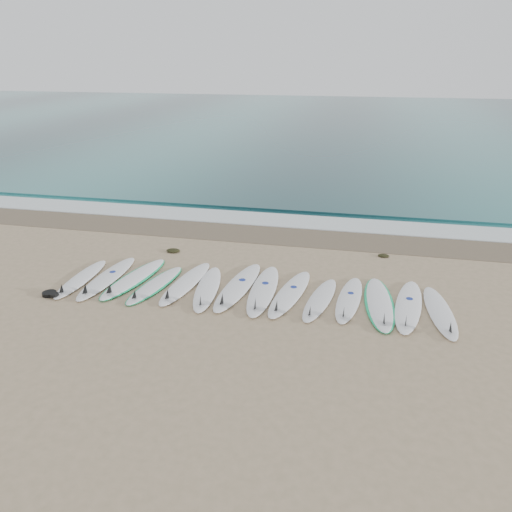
% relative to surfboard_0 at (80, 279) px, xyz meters
% --- Properties ---
extents(ground, '(120.00, 120.00, 0.00)m').
position_rel_surfboard_0_xyz_m(ground, '(4.21, 0.26, -0.05)').
color(ground, tan).
extents(ocean, '(120.00, 55.00, 0.03)m').
position_rel_surfboard_0_xyz_m(ocean, '(4.21, 32.76, -0.04)').
color(ocean, '#1E585C').
rests_on(ocean, ground).
extents(wet_sand_band, '(120.00, 1.80, 0.01)m').
position_rel_surfboard_0_xyz_m(wet_sand_band, '(4.21, 4.36, -0.05)').
color(wet_sand_band, brown).
rests_on(wet_sand_band, ground).
extents(foam_band, '(120.00, 1.40, 0.04)m').
position_rel_surfboard_0_xyz_m(foam_band, '(4.21, 5.76, -0.03)').
color(foam_band, silver).
rests_on(foam_band, ground).
extents(wave_crest, '(120.00, 1.00, 0.10)m').
position_rel_surfboard_0_xyz_m(wave_crest, '(4.21, 7.26, -0.00)').
color(wave_crest, '#1E585C').
rests_on(wave_crest, ground).
extents(surfboard_0, '(0.53, 2.37, 0.30)m').
position_rel_surfboard_0_xyz_m(surfboard_0, '(0.00, 0.00, 0.00)').
color(surfboard_0, white).
rests_on(surfboard_0, ground).
extents(surfboard_1, '(0.63, 2.70, 0.34)m').
position_rel_surfboard_0_xyz_m(surfboard_1, '(0.61, 0.16, 0.01)').
color(surfboard_1, white).
rests_on(surfboard_1, ground).
extents(surfboard_2, '(1.06, 2.72, 0.34)m').
position_rel_surfboard_0_xyz_m(surfboard_2, '(1.27, 0.31, -0.00)').
color(surfboard_2, white).
rests_on(surfboard_2, ground).
extents(surfboard_3, '(0.94, 2.39, 0.30)m').
position_rel_surfboard_0_xyz_m(surfboard_3, '(1.92, 0.09, -0.01)').
color(surfboard_3, white).
rests_on(surfboard_3, ground).
extents(surfboard_4, '(0.80, 2.64, 0.33)m').
position_rel_surfboard_0_xyz_m(surfboard_4, '(2.61, 0.29, 0.01)').
color(surfboard_4, white).
rests_on(surfboard_4, ground).
extents(surfboard_5, '(0.86, 2.55, 0.32)m').
position_rel_surfboard_0_xyz_m(surfboard_5, '(3.22, 0.13, 0.00)').
color(surfboard_5, white).
rests_on(surfboard_5, ground).
extents(surfboard_6, '(0.88, 2.88, 0.36)m').
position_rel_surfboard_0_xyz_m(surfboard_6, '(3.90, 0.36, 0.01)').
color(surfboard_6, white).
rests_on(surfboard_6, ground).
extents(surfboard_7, '(0.65, 2.81, 0.36)m').
position_rel_surfboard_0_xyz_m(surfboard_7, '(4.53, 0.31, 0.01)').
color(surfboard_7, white).
rests_on(surfboard_7, ground).
extents(surfboard_8, '(0.97, 2.70, 0.34)m').
position_rel_surfboard_0_xyz_m(surfboard_8, '(5.16, 0.27, 0.01)').
color(surfboard_8, white).
rests_on(surfboard_8, ground).
extents(surfboard_9, '(0.86, 2.36, 0.30)m').
position_rel_surfboard_0_xyz_m(surfboard_9, '(5.86, 0.12, -0.00)').
color(surfboard_9, silver).
rests_on(surfboard_9, ground).
extents(surfboard_10, '(0.73, 2.45, 0.31)m').
position_rel_surfboard_0_xyz_m(surfboard_10, '(6.51, 0.27, 0.00)').
color(surfboard_10, white).
rests_on(surfboard_10, ground).
extents(surfboard_11, '(0.84, 2.71, 0.34)m').
position_rel_surfboard_0_xyz_m(surfboard_11, '(7.19, 0.23, -0.00)').
color(surfboard_11, white).
rests_on(surfboard_11, ground).
extents(surfboard_12, '(0.89, 2.72, 0.34)m').
position_rel_surfboard_0_xyz_m(surfboard_12, '(7.80, 0.21, 0.01)').
color(surfboard_12, white).
rests_on(surfboard_12, ground).
extents(surfboard_13, '(0.74, 2.50, 0.31)m').
position_rel_surfboard_0_xyz_m(surfboard_13, '(8.46, 0.08, 0.00)').
color(surfboard_13, white).
rests_on(surfboard_13, ground).
extents(seaweed_near, '(0.39, 0.30, 0.08)m').
position_rel_surfboard_0_xyz_m(seaweed_near, '(1.53, 2.35, -0.01)').
color(seaweed_near, black).
rests_on(seaweed_near, ground).
extents(seaweed_far, '(0.31, 0.24, 0.06)m').
position_rel_surfboard_0_xyz_m(seaweed_far, '(7.33, 3.23, -0.02)').
color(seaweed_far, black).
rests_on(seaweed_far, ground).
extents(leash_coil, '(0.46, 0.36, 0.11)m').
position_rel_surfboard_0_xyz_m(leash_coil, '(-0.24, -0.87, -0.00)').
color(leash_coil, black).
rests_on(leash_coil, ground).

